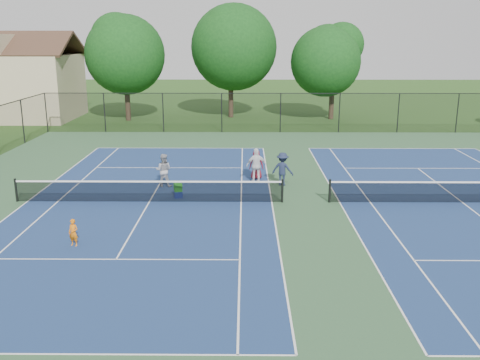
{
  "coord_description": "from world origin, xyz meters",
  "views": [
    {
      "loc": [
        -2.73,
        -22.81,
        7.18
      ],
      "look_at": [
        -2.93,
        -1.0,
        1.3
      ],
      "focal_mm": 40.0,
      "sensor_mm": 36.0,
      "label": 1
    }
  ],
  "objects_px": {
    "bystander_a": "(256,166)",
    "bystander_c": "(256,165)",
    "child_player": "(73,233)",
    "ball_crate": "(178,195)",
    "tree_back_b": "(231,43)",
    "tree_back_c": "(334,56)",
    "bystander_b": "(283,169)",
    "clapboard_house": "(17,84)",
    "tree_back_a": "(125,50)",
    "instructor": "(164,170)",
    "ball_hopper": "(178,187)"
  },
  "relations": [
    {
      "from": "child_player",
      "to": "bystander_a",
      "type": "relative_size",
      "value": 0.56
    },
    {
      "from": "clapboard_house",
      "to": "child_player",
      "type": "bearing_deg",
      "value": -64.76
    },
    {
      "from": "tree_back_b",
      "to": "clapboard_house",
      "type": "xyz_separation_m",
      "value": [
        -19.0,
        -1.0,
        -3.5
      ]
    },
    {
      "from": "tree_back_a",
      "to": "bystander_b",
      "type": "xyz_separation_m",
      "value": [
        12.14,
        -21.17,
        -5.2
      ]
    },
    {
      "from": "child_player",
      "to": "instructor",
      "type": "relative_size",
      "value": 0.6
    },
    {
      "from": "bystander_c",
      "to": "ball_crate",
      "type": "distance_m",
      "value": 5.04
    },
    {
      "from": "child_player",
      "to": "ball_hopper",
      "type": "relative_size",
      "value": 2.54
    },
    {
      "from": "bystander_a",
      "to": "bystander_c",
      "type": "xyz_separation_m",
      "value": [
        0.01,
        0.72,
        -0.12
      ]
    },
    {
      "from": "clapboard_house",
      "to": "bystander_a",
      "type": "xyz_separation_m",
      "value": [
        20.86,
        -21.65,
        -2.21
      ]
    },
    {
      "from": "bystander_b",
      "to": "instructor",
      "type": "bearing_deg",
      "value": 23.18
    },
    {
      "from": "ball_hopper",
      "to": "tree_back_a",
      "type": "bearing_deg",
      "value": 107.18
    },
    {
      "from": "tree_back_a",
      "to": "bystander_a",
      "type": "distance_m",
      "value": 23.89
    },
    {
      "from": "bystander_c",
      "to": "ball_hopper",
      "type": "xyz_separation_m",
      "value": [
        -3.66,
        -3.41,
        -0.26
      ]
    },
    {
      "from": "tree_back_b",
      "to": "bystander_a",
      "type": "xyz_separation_m",
      "value": [
        1.86,
        -22.65,
        -5.71
      ]
    },
    {
      "from": "bystander_b",
      "to": "ball_crate",
      "type": "relative_size",
      "value": 4.51
    },
    {
      "from": "bystander_c",
      "to": "bystander_a",
      "type": "bearing_deg",
      "value": 86.19
    },
    {
      "from": "clapboard_house",
      "to": "bystander_c",
      "type": "relative_size",
      "value": 7.13
    },
    {
      "from": "clapboard_house",
      "to": "bystander_b",
      "type": "xyz_separation_m",
      "value": [
        22.14,
        -22.17,
        -2.26
      ]
    },
    {
      "from": "tree_back_c",
      "to": "ball_crate",
      "type": "height_order",
      "value": "tree_back_c"
    },
    {
      "from": "tree_back_b",
      "to": "tree_back_c",
      "type": "height_order",
      "value": "tree_back_b"
    },
    {
      "from": "tree_back_a",
      "to": "child_player",
      "type": "relative_size",
      "value": 9.26
    },
    {
      "from": "bystander_b",
      "to": "bystander_c",
      "type": "relative_size",
      "value": 1.1
    },
    {
      "from": "instructor",
      "to": "bystander_c",
      "type": "height_order",
      "value": "instructor"
    },
    {
      "from": "tree_back_b",
      "to": "tree_back_c",
      "type": "bearing_deg",
      "value": -6.34
    },
    {
      "from": "tree_back_c",
      "to": "instructor",
      "type": "xyz_separation_m",
      "value": [
        -11.71,
        -22.42,
        -4.66
      ]
    },
    {
      "from": "tree_back_b",
      "to": "instructor",
      "type": "xyz_separation_m",
      "value": [
        -2.71,
        -23.42,
        -5.77
      ]
    },
    {
      "from": "ball_crate",
      "to": "clapboard_house",
      "type": "bearing_deg",
      "value": 125.28
    },
    {
      "from": "tree_back_a",
      "to": "bystander_a",
      "type": "bearing_deg",
      "value": -62.25
    },
    {
      "from": "tree_back_c",
      "to": "child_player",
      "type": "xyz_separation_m",
      "value": [
        -13.77,
        -30.19,
        -4.99
      ]
    },
    {
      "from": "instructor",
      "to": "bystander_c",
      "type": "bearing_deg",
      "value": -156.3
    },
    {
      "from": "instructor",
      "to": "ball_hopper",
      "type": "bearing_deg",
      "value": 121.57
    },
    {
      "from": "child_player",
      "to": "tree_back_b",
      "type": "bearing_deg",
      "value": 97.28
    },
    {
      "from": "tree_back_c",
      "to": "bystander_a",
      "type": "bearing_deg",
      "value": -108.24
    },
    {
      "from": "tree_back_b",
      "to": "clapboard_house",
      "type": "distance_m",
      "value": 19.35
    },
    {
      "from": "instructor",
      "to": "bystander_c",
      "type": "xyz_separation_m",
      "value": [
        4.59,
        1.5,
        -0.07
      ]
    },
    {
      "from": "tree_back_a",
      "to": "bystander_b",
      "type": "height_order",
      "value": "tree_back_a"
    },
    {
      "from": "ball_hopper",
      "to": "clapboard_house",
      "type": "bearing_deg",
      "value": 125.28
    },
    {
      "from": "child_player",
      "to": "ball_crate",
      "type": "relative_size",
      "value": 2.67
    },
    {
      "from": "tree_back_b",
      "to": "tree_back_c",
      "type": "xyz_separation_m",
      "value": [
        9.0,
        -1.0,
        -1.11
      ]
    },
    {
      "from": "bystander_b",
      "to": "tree_back_b",
      "type": "bearing_deg",
      "value": -61.55
    },
    {
      "from": "child_player",
      "to": "ball_crate",
      "type": "height_order",
      "value": "child_player"
    },
    {
      "from": "tree_back_c",
      "to": "clapboard_house",
      "type": "bearing_deg",
      "value": -180.0
    },
    {
      "from": "bystander_a",
      "to": "ball_hopper",
      "type": "height_order",
      "value": "bystander_a"
    },
    {
      "from": "tree_back_b",
      "to": "bystander_a",
      "type": "relative_size",
      "value": 5.68
    },
    {
      "from": "tree_back_c",
      "to": "clapboard_house",
      "type": "height_order",
      "value": "tree_back_c"
    },
    {
      "from": "ball_hopper",
      "to": "bystander_b",
      "type": "bearing_deg",
      "value": 23.66
    },
    {
      "from": "clapboard_house",
      "to": "tree_back_c",
      "type": "bearing_deg",
      "value": 0.0
    },
    {
      "from": "tree_back_a",
      "to": "child_player",
      "type": "xyz_separation_m",
      "value": [
        4.23,
        -29.19,
        -5.54
      ]
    },
    {
      "from": "instructor",
      "to": "tree_back_b",
      "type": "bearing_deg",
      "value": -90.99
    },
    {
      "from": "clapboard_house",
      "to": "tree_back_a",
      "type": "bearing_deg",
      "value": -5.71
    }
  ]
}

